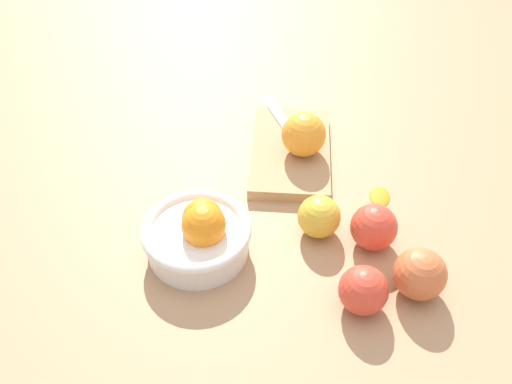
{
  "coord_description": "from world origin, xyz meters",
  "views": [
    {
      "loc": [
        -0.67,
        -0.04,
        0.68
      ],
      "look_at": [
        -0.01,
        0.05,
        0.04
      ],
      "focal_mm": 39.34,
      "sensor_mm": 36.0,
      "label": 1
    }
  ],
  "objects_px": {
    "orange_on_board": "(304,134)",
    "apple_front_left_4": "(374,227)",
    "cutting_board": "(291,152)",
    "knife": "(285,123)",
    "apple_front_left_2": "(420,274)",
    "apple_front_left": "(319,217)",
    "apple_front_left_3": "(363,290)",
    "bowl": "(199,233)"
  },
  "relations": [
    {
      "from": "knife",
      "to": "apple_front_left",
      "type": "distance_m",
      "value": 0.26
    },
    {
      "from": "knife",
      "to": "orange_on_board",
      "type": "bearing_deg",
      "value": -152.56
    },
    {
      "from": "knife",
      "to": "cutting_board",
      "type": "bearing_deg",
      "value": -165.35
    },
    {
      "from": "cutting_board",
      "to": "apple_front_left_3",
      "type": "height_order",
      "value": "apple_front_left_3"
    },
    {
      "from": "bowl",
      "to": "apple_front_left_4",
      "type": "height_order",
      "value": "bowl"
    },
    {
      "from": "orange_on_board",
      "to": "apple_front_left_2",
      "type": "distance_m",
      "value": 0.33
    },
    {
      "from": "knife",
      "to": "apple_front_left_2",
      "type": "bearing_deg",
      "value": -146.46
    },
    {
      "from": "bowl",
      "to": "apple_front_left_4",
      "type": "xyz_separation_m",
      "value": [
        0.05,
        -0.27,
        -0.0
      ]
    },
    {
      "from": "bowl",
      "to": "apple_front_left",
      "type": "distance_m",
      "value": 0.19
    },
    {
      "from": "cutting_board",
      "to": "knife",
      "type": "relative_size",
      "value": 1.7
    },
    {
      "from": "orange_on_board",
      "to": "bowl",
      "type": "bearing_deg",
      "value": 149.13
    },
    {
      "from": "orange_on_board",
      "to": "apple_front_left_4",
      "type": "relative_size",
      "value": 1.08
    },
    {
      "from": "apple_front_left",
      "to": "bowl",
      "type": "bearing_deg",
      "value": 109.84
    },
    {
      "from": "bowl",
      "to": "apple_front_left_4",
      "type": "distance_m",
      "value": 0.27
    },
    {
      "from": "orange_on_board",
      "to": "knife",
      "type": "bearing_deg",
      "value": 27.44
    },
    {
      "from": "cutting_board",
      "to": "knife",
      "type": "bearing_deg",
      "value": 14.65
    },
    {
      "from": "apple_front_left",
      "to": "apple_front_left_3",
      "type": "distance_m",
      "value": 0.15
    },
    {
      "from": "apple_front_left_2",
      "to": "apple_front_left_3",
      "type": "relative_size",
      "value": 1.08
    },
    {
      "from": "bowl",
      "to": "knife",
      "type": "height_order",
      "value": "bowl"
    },
    {
      "from": "cutting_board",
      "to": "apple_front_left_2",
      "type": "height_order",
      "value": "apple_front_left_2"
    },
    {
      "from": "cutting_board",
      "to": "orange_on_board",
      "type": "relative_size",
      "value": 3.05
    },
    {
      "from": "orange_on_board",
      "to": "apple_front_left_4",
      "type": "distance_m",
      "value": 0.22
    },
    {
      "from": "orange_on_board",
      "to": "apple_front_left_3",
      "type": "relative_size",
      "value": 1.12
    },
    {
      "from": "bowl",
      "to": "apple_front_left_2",
      "type": "distance_m",
      "value": 0.33
    },
    {
      "from": "cutting_board",
      "to": "orange_on_board",
      "type": "distance_m",
      "value": 0.06
    },
    {
      "from": "cutting_board",
      "to": "apple_front_left_3",
      "type": "xyz_separation_m",
      "value": [
        -0.32,
        -0.13,
        0.02
      ]
    },
    {
      "from": "bowl",
      "to": "apple_front_left_2",
      "type": "height_order",
      "value": "bowl"
    },
    {
      "from": "apple_front_left",
      "to": "apple_front_left_3",
      "type": "xyz_separation_m",
      "value": [
        -0.14,
        -0.07,
        0.0
      ]
    },
    {
      "from": "apple_front_left_2",
      "to": "cutting_board",
      "type": "bearing_deg",
      "value": 37.23
    },
    {
      "from": "bowl",
      "to": "knife",
      "type": "bearing_deg",
      "value": -18.08
    },
    {
      "from": "cutting_board",
      "to": "apple_front_left_3",
      "type": "distance_m",
      "value": 0.34
    },
    {
      "from": "apple_front_left",
      "to": "apple_front_left_2",
      "type": "distance_m",
      "value": 0.18
    },
    {
      "from": "apple_front_left",
      "to": "apple_front_left_3",
      "type": "relative_size",
      "value": 0.97
    },
    {
      "from": "cutting_board",
      "to": "apple_front_left",
      "type": "height_order",
      "value": "apple_front_left"
    },
    {
      "from": "orange_on_board",
      "to": "knife",
      "type": "xyz_separation_m",
      "value": [
        0.08,
        0.04,
        -0.04
      ]
    },
    {
      "from": "knife",
      "to": "apple_front_left_4",
      "type": "height_order",
      "value": "apple_front_left_4"
    },
    {
      "from": "cutting_board",
      "to": "orange_on_board",
      "type": "xyz_separation_m",
      "value": [
        -0.01,
        -0.02,
        0.05
      ]
    },
    {
      "from": "apple_front_left_2",
      "to": "apple_front_left_4",
      "type": "bearing_deg",
      "value": 37.37
    },
    {
      "from": "apple_front_left_2",
      "to": "apple_front_left_3",
      "type": "xyz_separation_m",
      "value": [
        -0.04,
        0.08,
        -0.0
      ]
    },
    {
      "from": "orange_on_board",
      "to": "apple_front_left_4",
      "type": "xyz_separation_m",
      "value": [
        -0.19,
        -0.13,
        -0.03
      ]
    },
    {
      "from": "orange_on_board",
      "to": "apple_front_left_2",
      "type": "relative_size",
      "value": 1.03
    },
    {
      "from": "knife",
      "to": "apple_front_left_2",
      "type": "height_order",
      "value": "apple_front_left_2"
    }
  ]
}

